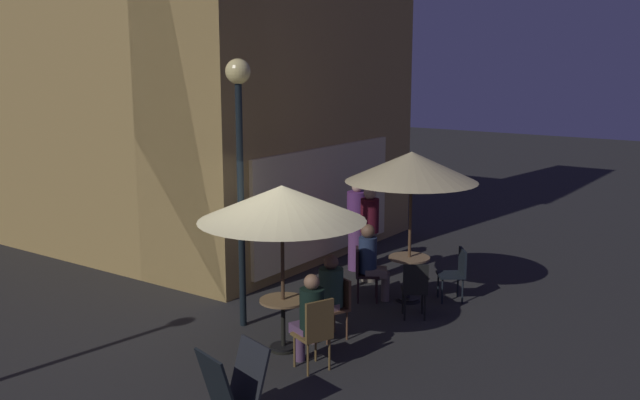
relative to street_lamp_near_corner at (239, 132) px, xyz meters
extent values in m
plane|color=#282826|center=(-0.38, -0.70, -2.91)|extent=(60.00, 60.00, 0.00)
cube|color=#AF8D4C|center=(3.74, 1.93, 1.85)|extent=(6.28, 2.06, 9.52)
cube|color=#AF8D4C|center=(1.63, 4.67, 1.85)|extent=(2.06, 7.56, 9.52)
cube|color=beige|center=(3.43, 0.86, -1.66)|extent=(4.39, 0.08, 2.10)
cylinder|color=black|center=(0.00, 0.00, -1.08)|extent=(0.10, 0.10, 3.66)
sphere|color=#FCE489|center=(0.00, 0.00, 0.86)|extent=(0.36, 0.36, 0.36)
cube|color=black|center=(-2.14, -1.93, -2.46)|extent=(0.42, 0.61, 0.88)
cube|color=black|center=(-2.49, -1.83, -2.46)|extent=(0.42, 0.61, 0.88)
cylinder|color=black|center=(2.41, -1.51, -2.90)|extent=(0.40, 0.40, 0.03)
cylinder|color=black|center=(2.41, -1.51, -2.55)|extent=(0.06, 0.06, 0.73)
cylinder|color=brown|center=(2.41, -1.51, -2.17)|extent=(0.68, 0.68, 0.03)
cylinder|color=black|center=(-0.38, -1.06, -2.90)|extent=(0.40, 0.40, 0.03)
cylinder|color=black|center=(-0.38, -1.06, -2.56)|extent=(0.06, 0.06, 0.70)
cylinder|color=olive|center=(-0.38, -1.06, -2.20)|extent=(0.64, 0.64, 0.03)
cylinder|color=black|center=(2.41, -1.51, -2.88)|extent=(0.36, 0.36, 0.06)
cylinder|color=#523722|center=(2.41, -1.51, -1.69)|extent=(0.05, 0.05, 2.44)
cone|color=tan|center=(2.41, -1.51, -0.66)|extent=(2.14, 2.14, 0.49)
cylinder|color=black|center=(-0.38, -1.06, -2.88)|extent=(0.36, 0.36, 0.06)
cylinder|color=#49321F|center=(-0.38, -1.06, -1.78)|extent=(0.05, 0.05, 2.25)
cone|color=beige|center=(-0.38, -1.06, -0.85)|extent=(2.26, 2.26, 0.48)
cylinder|color=black|center=(1.82, -1.72, -2.70)|extent=(0.03, 0.03, 0.42)
cylinder|color=black|center=(2.00, -1.98, -2.70)|extent=(0.03, 0.03, 0.42)
cylinder|color=black|center=(1.57, -1.89, -2.70)|extent=(0.03, 0.03, 0.42)
cylinder|color=black|center=(1.74, -2.15, -2.70)|extent=(0.03, 0.03, 0.42)
cube|color=black|center=(1.78, -1.94, -2.47)|extent=(0.53, 0.53, 0.04)
cube|color=black|center=(1.64, -2.03, -2.24)|extent=(0.25, 0.34, 0.44)
cylinder|color=black|center=(2.60, -2.03, -2.70)|extent=(0.03, 0.03, 0.42)
cylinder|color=black|center=(2.86, -1.83, -2.70)|extent=(0.03, 0.03, 0.42)
cylinder|color=black|center=(2.80, -2.30, -2.70)|extent=(0.03, 0.03, 0.42)
cylinder|color=black|center=(3.06, -2.09, -2.70)|extent=(0.03, 0.03, 0.42)
cube|color=black|center=(2.83, -2.06, -2.47)|extent=(0.59, 0.59, 0.04)
cube|color=black|center=(2.94, -2.21, -2.25)|extent=(0.36, 0.29, 0.42)
cylinder|color=black|center=(2.25, -0.98, -2.70)|extent=(0.03, 0.03, 0.43)
cylinder|color=black|center=(1.99, -1.15, -2.70)|extent=(0.03, 0.03, 0.43)
cylinder|color=black|center=(2.08, -0.73, -2.70)|extent=(0.03, 0.03, 0.43)
cylinder|color=black|center=(1.82, -0.90, -2.70)|extent=(0.03, 0.03, 0.43)
cube|color=black|center=(2.03, -0.94, -2.47)|extent=(0.53, 0.53, 0.04)
cube|color=black|center=(1.94, -0.80, -2.24)|extent=(0.34, 0.24, 0.43)
cylinder|color=brown|center=(0.11, -1.45, -2.70)|extent=(0.03, 0.03, 0.43)
cylinder|color=brown|center=(0.25, -1.15, -2.70)|extent=(0.03, 0.03, 0.43)
cylinder|color=brown|center=(0.42, -1.59, -2.70)|extent=(0.03, 0.03, 0.43)
cylinder|color=brown|center=(0.55, -1.28, -2.70)|extent=(0.03, 0.03, 0.43)
cube|color=brown|center=(0.33, -1.37, -2.47)|extent=(0.55, 0.55, 0.04)
cube|color=brown|center=(0.51, -1.44, -2.24)|extent=(0.20, 0.40, 0.41)
cylinder|color=brown|center=(-0.75, -1.53, -2.69)|extent=(0.03, 0.03, 0.44)
cylinder|color=brown|center=(-0.44, -1.65, -2.69)|extent=(0.03, 0.03, 0.44)
cylinder|color=brown|center=(-0.87, -1.83, -2.69)|extent=(0.03, 0.03, 0.44)
cylinder|color=brown|center=(-0.56, -1.96, -2.69)|extent=(0.03, 0.03, 0.44)
cube|color=brown|center=(-0.65, -1.74, -2.46)|extent=(0.53, 0.53, 0.04)
cube|color=brown|center=(-0.72, -1.91, -2.19)|extent=(0.39, 0.19, 0.50)
cube|color=#78655E|center=(2.11, -1.06, -2.42)|extent=(0.45, 0.47, 0.14)
cylinder|color=#78655E|center=(2.20, -1.19, -2.67)|extent=(0.14, 0.14, 0.49)
cylinder|color=#22304C|center=(2.03, -0.94, -2.13)|extent=(0.30, 0.30, 0.59)
sphere|color=brown|center=(2.03, -0.94, -1.73)|extent=(0.23, 0.23, 0.23)
cube|color=#836262|center=(0.20, -1.31, -2.42)|extent=(0.47, 0.46, 0.14)
cylinder|color=#836262|center=(0.06, -1.25, -2.67)|extent=(0.14, 0.14, 0.49)
cylinder|color=#294232|center=(0.33, -1.37, -2.15)|extent=(0.35, 0.35, 0.55)
sphere|color=brown|center=(0.33, -1.37, -1.77)|extent=(0.21, 0.21, 0.21)
cube|color=#5E415F|center=(-0.60, -1.61, -2.42)|extent=(0.43, 0.45, 0.14)
cylinder|color=#5E415F|center=(-0.54, -1.46, -2.67)|extent=(0.14, 0.14, 0.49)
cylinder|color=black|center=(-0.65, -1.74, -2.13)|extent=(0.32, 0.32, 0.59)
sphere|color=#8F6749|center=(-0.65, -1.74, -1.74)|extent=(0.20, 0.20, 0.20)
cylinder|color=#7D705D|center=(2.98, -0.40, -2.46)|extent=(0.28, 0.28, 0.91)
cylinder|color=#4F111F|center=(2.98, -0.40, -1.70)|extent=(0.33, 0.33, 0.61)
sphere|color=beige|center=(2.98, -0.40, -1.30)|extent=(0.23, 0.23, 0.23)
cylinder|color=#63396C|center=(3.44, 0.16, -2.46)|extent=(0.32, 0.32, 0.90)
cylinder|color=#5E2F6C|center=(3.44, 0.16, -1.71)|extent=(0.38, 0.38, 0.61)
sphere|color=beige|center=(3.44, 0.16, -1.31)|extent=(0.20, 0.20, 0.20)
camera|label=1|loc=(-7.71, -6.83, 1.04)|focal=40.26mm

